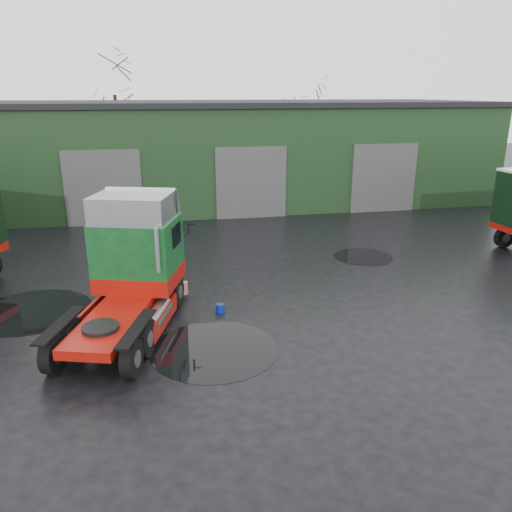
{
  "coord_description": "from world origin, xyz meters",
  "views": [
    {
      "loc": [
        -3.34,
        -13.4,
        6.84
      ],
      "look_at": [
        -0.2,
        1.9,
        1.7
      ],
      "focal_mm": 35.0,
      "sensor_mm": 36.0,
      "label": 1
    }
  ],
  "objects_px": {
    "hero_tractor": "(118,272)",
    "tree_back_a": "(117,119)",
    "warehouse": "(234,150)",
    "tree_back_b": "(305,129)",
    "wash_bucket": "(220,308)"
  },
  "relations": [
    {
      "from": "tree_back_b",
      "to": "hero_tractor",
      "type": "bearing_deg",
      "value": -116.15
    },
    {
      "from": "hero_tractor",
      "to": "tree_back_b",
      "type": "distance_m",
      "value": 32.95
    },
    {
      "from": "wash_bucket",
      "to": "tree_back_b",
      "type": "bearing_deg",
      "value": 68.08
    },
    {
      "from": "warehouse",
      "to": "tree_back_a",
      "type": "relative_size",
      "value": 3.41
    },
    {
      "from": "hero_tractor",
      "to": "wash_bucket",
      "type": "distance_m",
      "value": 3.66
    },
    {
      "from": "warehouse",
      "to": "hero_tractor",
      "type": "height_order",
      "value": "warehouse"
    },
    {
      "from": "wash_bucket",
      "to": "tree_back_a",
      "type": "height_order",
      "value": "tree_back_a"
    },
    {
      "from": "hero_tractor",
      "to": "tree_back_b",
      "type": "xyz_separation_m",
      "value": [
        14.5,
        29.54,
        1.78
      ]
    },
    {
      "from": "hero_tractor",
      "to": "tree_back_a",
      "type": "distance_m",
      "value": 29.7
    },
    {
      "from": "tree_back_a",
      "to": "warehouse",
      "type": "bearing_deg",
      "value": -51.34
    },
    {
      "from": "tree_back_b",
      "to": "warehouse",
      "type": "bearing_deg",
      "value": -128.66
    },
    {
      "from": "warehouse",
      "to": "tree_back_b",
      "type": "height_order",
      "value": "tree_back_b"
    },
    {
      "from": "warehouse",
      "to": "wash_bucket",
      "type": "xyz_separation_m",
      "value": [
        -3.49,
        -18.55,
        -3.02
      ]
    },
    {
      "from": "tree_back_b",
      "to": "wash_bucket",
      "type": "bearing_deg",
      "value": -111.92
    },
    {
      "from": "warehouse",
      "to": "hero_tractor",
      "type": "bearing_deg",
      "value": -108.4
    }
  ]
}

